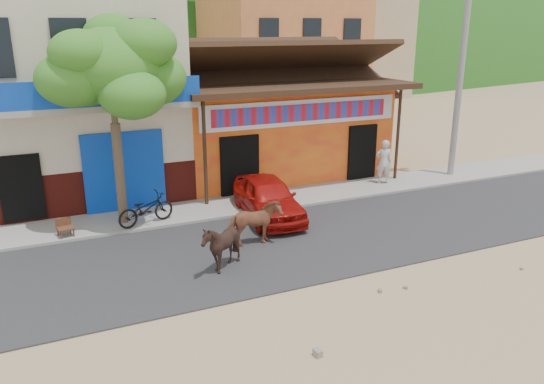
{
  "coord_description": "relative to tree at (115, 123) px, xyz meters",
  "views": [
    {
      "loc": [
        -6.6,
        -9.74,
        5.8
      ],
      "look_at": [
        -0.93,
        3.0,
        1.4
      ],
      "focal_mm": 35.0,
      "sensor_mm": 36.0,
      "label": 1
    }
  ],
  "objects": [
    {
      "name": "cafe_building",
      "position": [
        -0.9,
        4.2,
        0.38
      ],
      "size": [
        7.0,
        6.0,
        7.0
      ],
      "primitive_type": "cube",
      "color": "beige",
      "rests_on": "ground"
    },
    {
      "name": "dance_club",
      "position": [
        6.6,
        4.2,
        -1.32
      ],
      "size": [
        8.0,
        6.0,
        3.6
      ],
      "primitive_type": "cube",
      "color": "orange",
      "rests_on": "ground"
    },
    {
      "name": "sidewalk",
      "position": [
        4.6,
        0.2,
        -3.06
      ],
      "size": [
        60.0,
        2.0,
        0.12
      ],
      "primitive_type": "cube",
      "color": "gray",
      "rests_on": "ground"
    },
    {
      "name": "road",
      "position": [
        4.6,
        -3.3,
        -3.1
      ],
      "size": [
        60.0,
        5.0,
        0.04
      ],
      "primitive_type": "cube",
      "color": "#28282B",
      "rests_on": "ground"
    },
    {
      "name": "cow_dark",
      "position": [
        1.69,
        -4.19,
        -2.45
      ],
      "size": [
        1.25,
        1.14,
        1.27
      ],
      "primitive_type": "imported",
      "rotation": [
        0.0,
        0.0,
        -1.67
      ],
      "color": "black",
      "rests_on": "road"
    },
    {
      "name": "cow_tan",
      "position": [
        3.02,
        -3.07,
        -2.46
      ],
      "size": [
        1.48,
        0.7,
        1.24
      ],
      "primitive_type": "imported",
      "rotation": [
        0.0,
        0.0,
        1.55
      ],
      "color": "#9B5B3E",
      "rests_on": "road"
    },
    {
      "name": "apartment_front",
      "position": [
        13.6,
        18.2,
        2.88
      ],
      "size": [
        9.0,
        9.0,
        12.0
      ],
      "primitive_type": "cube",
      "color": "#CC723F",
      "rests_on": "ground"
    },
    {
      "name": "apartment_rear",
      "position": [
        22.6,
        24.2,
        1.88
      ],
      "size": [
        8.0,
        8.0,
        10.0
      ],
      "primitive_type": "cube",
      "color": "tan",
      "rests_on": "ground"
    },
    {
      "name": "cafe_chair_left",
      "position": [
        -1.67,
        -0.49,
        -2.54
      ],
      "size": [
        0.5,
        0.5,
        0.91
      ],
      "primitive_type": null,
      "rotation": [
        0.0,
        0.0,
        0.19
      ],
      "color": "#472517",
      "rests_on": "sidewalk"
    },
    {
      "name": "utility_pole",
      "position": [
        12.8,
        0.2,
        1.0
      ],
      "size": [
        0.24,
        0.24,
        8.0
      ],
      "primitive_type": "cylinder",
      "color": "gray",
      "rests_on": "sidewalk"
    },
    {
      "name": "red_car",
      "position": [
        4.24,
        -1.19,
        -2.44
      ],
      "size": [
        1.85,
        3.9,
        1.29
      ],
      "primitive_type": "imported",
      "rotation": [
        0.0,
        0.0,
        -0.09
      ],
      "color": "#A60F0B",
      "rests_on": "road"
    },
    {
      "name": "pedestrian",
      "position": [
        9.6,
        0.28,
        -2.18
      ],
      "size": [
        0.71,
        0.61,
        1.65
      ],
      "primitive_type": "imported",
      "rotation": [
        0.0,
        0.0,
        2.71
      ],
      "color": "silver",
      "rests_on": "sidewalk"
    },
    {
      "name": "ground",
      "position": [
        4.6,
        -5.8,
        -3.12
      ],
      "size": [
        120.0,
        120.0,
        0.0
      ],
      "primitive_type": "plane",
      "color": "#9E825B",
      "rests_on": "ground"
    },
    {
      "name": "tree",
      "position": [
        0.0,
        0.0,
        0.0
      ],
      "size": [
        3.0,
        3.0,
        6.0
      ],
      "primitive_type": null,
      "color": "#2D721E",
      "rests_on": "sidewalk"
    },
    {
      "name": "scooter",
      "position": [
        0.6,
        -0.46,
        -2.53
      ],
      "size": [
        1.88,
        1.11,
        0.93
      ],
      "primitive_type": "imported",
      "rotation": [
        0.0,
        0.0,
        1.87
      ],
      "color": "black",
      "rests_on": "sidewalk"
    }
  ]
}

